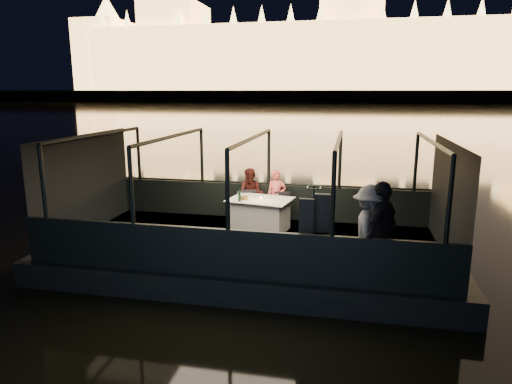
% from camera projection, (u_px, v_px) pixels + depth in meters
% --- Properties ---
extents(river_water, '(500.00, 500.00, 0.00)m').
position_uv_depth(river_water, '(342.00, 111.00, 86.66)').
color(river_water, black).
rests_on(river_water, ground).
extents(boat_hull, '(8.60, 4.40, 1.00)m').
position_uv_depth(boat_hull, '(252.00, 263.00, 10.21)').
color(boat_hull, black).
rests_on(boat_hull, river_water).
extents(boat_deck, '(8.00, 4.00, 0.04)m').
position_uv_depth(boat_deck, '(252.00, 243.00, 10.11)').
color(boat_deck, black).
rests_on(boat_deck, boat_hull).
extents(gunwale_port, '(8.00, 0.08, 0.90)m').
position_uv_depth(gunwale_port, '(269.00, 201.00, 11.92)').
color(gunwale_port, black).
rests_on(gunwale_port, boat_deck).
extents(gunwale_starboard, '(8.00, 0.08, 0.90)m').
position_uv_depth(gunwale_starboard, '(228.00, 254.00, 8.10)').
color(gunwale_starboard, black).
rests_on(gunwale_starboard, boat_deck).
extents(cabin_glass_port, '(8.00, 0.02, 1.40)m').
position_uv_depth(cabin_glass_port, '(269.00, 158.00, 11.67)').
color(cabin_glass_port, '#99B2B2').
rests_on(cabin_glass_port, gunwale_port).
extents(cabin_glass_starboard, '(8.00, 0.02, 1.40)m').
position_uv_depth(cabin_glass_starboard, '(228.00, 190.00, 7.85)').
color(cabin_glass_starboard, '#99B2B2').
rests_on(cabin_glass_starboard, gunwale_starboard).
extents(cabin_roof_glass, '(8.00, 4.00, 0.02)m').
position_uv_depth(cabin_roof_glass, '(252.00, 138.00, 9.61)').
color(cabin_roof_glass, '#99B2B2').
rests_on(cabin_roof_glass, boat_deck).
extents(end_wall_fore, '(0.02, 4.00, 2.30)m').
position_uv_depth(end_wall_fore, '(85.00, 184.00, 10.66)').
color(end_wall_fore, black).
rests_on(end_wall_fore, boat_deck).
extents(end_wall_aft, '(0.02, 4.00, 2.30)m').
position_uv_depth(end_wall_aft, '(449.00, 200.00, 9.06)').
color(end_wall_aft, black).
rests_on(end_wall_aft, boat_deck).
extents(canopy_ribs, '(8.00, 4.00, 2.30)m').
position_uv_depth(canopy_ribs, '(252.00, 191.00, 9.86)').
color(canopy_ribs, black).
rests_on(canopy_ribs, boat_deck).
extents(embankment, '(400.00, 140.00, 6.00)m').
position_uv_depth(embankment, '(349.00, 97.00, 210.67)').
color(embankment, '#423D33').
rests_on(embankment, ground).
extents(parliament_building, '(220.00, 32.00, 60.00)m').
position_uv_depth(parliament_building, '(351.00, 22.00, 171.16)').
color(parliament_building, '#F2D18C').
rests_on(parliament_building, embankment).
extents(dining_table_central, '(1.61, 1.28, 0.77)m').
position_uv_depth(dining_table_central, '(260.00, 214.00, 10.91)').
color(dining_table_central, white).
rests_on(dining_table_central, boat_deck).
extents(chair_port_left, '(0.50, 0.50, 0.83)m').
position_uv_depth(chair_port_left, '(248.00, 206.00, 11.41)').
color(chair_port_left, black).
rests_on(chair_port_left, boat_deck).
extents(chair_port_right, '(0.43, 0.43, 0.82)m').
position_uv_depth(chair_port_right, '(281.00, 208.00, 11.24)').
color(chair_port_right, black).
rests_on(chair_port_right, boat_deck).
extents(coat_stand, '(0.57, 0.52, 1.67)m').
position_uv_depth(coat_stand, '(313.00, 227.00, 8.11)').
color(coat_stand, black).
rests_on(coat_stand, boat_deck).
extents(person_woman_coral, '(0.50, 0.34, 1.35)m').
position_uv_depth(person_woman_coral, '(276.00, 194.00, 11.46)').
color(person_woman_coral, '#EC5B55').
rests_on(person_woman_coral, boat_deck).
extents(person_man_maroon, '(0.71, 0.58, 1.37)m').
position_uv_depth(person_man_maroon, '(251.00, 192.00, 11.60)').
color(person_man_maroon, '#3E1511').
rests_on(person_man_maroon, boat_deck).
extents(passenger_stripe, '(0.64, 1.11, 1.69)m').
position_uv_depth(passenger_stripe, '(370.00, 231.00, 8.06)').
color(passenger_stripe, silver).
rests_on(passenger_stripe, boat_deck).
extents(passenger_dark, '(0.88, 1.14, 1.79)m').
position_uv_depth(passenger_dark, '(381.00, 234.00, 7.90)').
color(passenger_dark, black).
rests_on(passenger_dark, boat_deck).
extents(wine_bottle, '(0.07, 0.07, 0.30)m').
position_uv_depth(wine_bottle, '(240.00, 195.00, 10.56)').
color(wine_bottle, '#12341A').
rests_on(wine_bottle, dining_table_central).
extents(bread_basket, '(0.23, 0.23, 0.08)m').
position_uv_depth(bread_basket, '(244.00, 198.00, 10.76)').
color(bread_basket, brown).
rests_on(bread_basket, dining_table_central).
extents(amber_candle, '(0.06, 0.06, 0.07)m').
position_uv_depth(amber_candle, '(261.00, 199.00, 10.68)').
color(amber_candle, orange).
rests_on(amber_candle, dining_table_central).
extents(plate_near, '(0.27, 0.27, 0.01)m').
position_uv_depth(plate_near, '(276.00, 203.00, 10.37)').
color(plate_near, white).
rests_on(plate_near, dining_table_central).
extents(plate_far, '(0.31, 0.31, 0.01)m').
position_uv_depth(plate_far, '(249.00, 198.00, 10.88)').
color(plate_far, white).
rests_on(plate_far, dining_table_central).
extents(wine_glass_white, '(0.08, 0.08, 0.21)m').
position_uv_depth(wine_glass_white, '(239.00, 197.00, 10.63)').
color(wine_glass_white, white).
rests_on(wine_glass_white, dining_table_central).
extents(wine_glass_red, '(0.07, 0.07, 0.19)m').
position_uv_depth(wine_glass_red, '(271.00, 195.00, 10.86)').
color(wine_glass_red, silver).
rests_on(wine_glass_red, dining_table_central).
extents(wine_glass_empty, '(0.07, 0.07, 0.18)m').
position_uv_depth(wine_glass_empty, '(263.00, 199.00, 10.44)').
color(wine_glass_empty, white).
rests_on(wine_glass_empty, dining_table_central).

